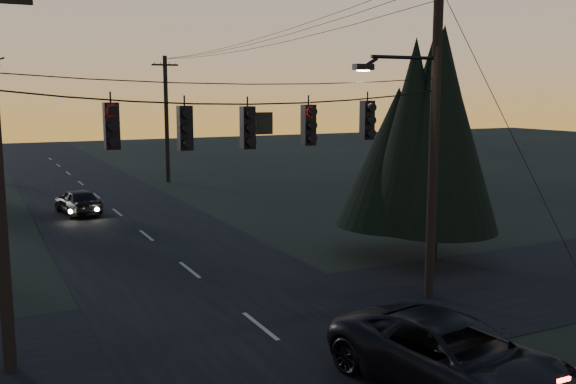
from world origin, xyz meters
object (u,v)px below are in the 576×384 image
suv_near (454,358)px  sedan_oncoming_a (78,202)px  utility_pole_far_r (168,182)px  utility_pole_right (428,297)px  evergreen_right (436,144)px  utility_pole_left (11,370)px

suv_near → sedan_oncoming_a: bearing=88.9°
utility_pole_far_r → sedan_oncoming_a: size_ratio=2.21×
utility_pole_right → evergreen_right: 6.25m
utility_pole_left → suv_near: bearing=-33.0°
utility_pole_far_r → sedan_oncoming_a: utility_pole_far_r is taller
utility_pole_right → suv_near: bearing=-124.3°
sedan_oncoming_a → utility_pole_right: bearing=103.7°
utility_pole_right → sedan_oncoming_a: size_ratio=2.59×
suv_near → sedan_oncoming_a: size_ratio=1.42×
utility_pole_right → sedan_oncoming_a: 19.80m
evergreen_right → suv_near: size_ratio=1.34×
utility_pole_right → sedan_oncoming_a: utility_pole_right is taller
utility_pole_right → suv_near: 6.30m
utility_pole_left → sedan_oncoming_a: bearing=77.3°
utility_pole_right → utility_pole_far_r: (0.00, 28.00, 0.00)m
utility_pole_right → utility_pole_left: bearing=180.0°
utility_pole_right → utility_pole_far_r: 28.00m
suv_near → sedan_oncoming_a: 23.86m
suv_near → utility_pole_far_r: bearing=73.6°
sedan_oncoming_a → evergreen_right: bearing=116.6°
utility_pole_far_r → evergreen_right: (2.95, -24.48, 4.24)m
utility_pole_left → evergreen_right: bearing=13.7°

